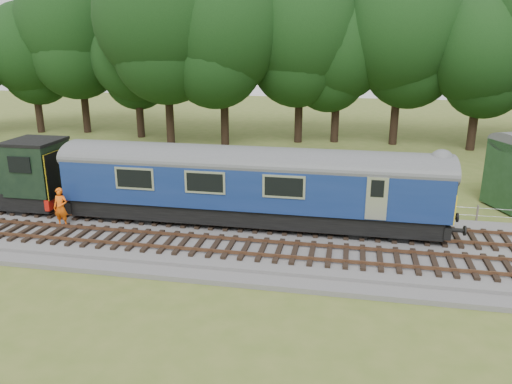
# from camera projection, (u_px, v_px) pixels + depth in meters

# --- Properties ---
(ground) EXTENTS (120.00, 120.00, 0.00)m
(ground) POSITION_uv_depth(u_px,v_px,m) (224.00, 240.00, 23.20)
(ground) COLOR #4D6123
(ground) RESTS_ON ground
(ballast) EXTENTS (70.00, 7.00, 0.35)m
(ballast) POSITION_uv_depth(u_px,v_px,m) (224.00, 237.00, 23.15)
(ballast) COLOR #4C4C4F
(ballast) RESTS_ON ground
(track_north) EXTENTS (67.20, 2.40, 0.21)m
(track_north) POSITION_uv_depth(u_px,v_px,m) (231.00, 221.00, 24.40)
(track_north) COLOR black
(track_north) RESTS_ON ballast
(track_south) EXTENTS (67.20, 2.40, 0.21)m
(track_south) POSITION_uv_depth(u_px,v_px,m) (214.00, 245.00, 21.58)
(track_south) COLOR black
(track_south) RESTS_ON ballast
(fence) EXTENTS (64.00, 0.12, 1.00)m
(fence) POSITION_uv_depth(u_px,v_px,m) (244.00, 209.00, 27.43)
(fence) COLOR #6B6054
(fence) RESTS_ON ground
(tree_line) EXTENTS (70.00, 8.00, 18.00)m
(tree_line) POSITION_uv_depth(u_px,v_px,m) (287.00, 145.00, 43.84)
(tree_line) COLOR black
(tree_line) RESTS_ON ground
(dmu_railcar) EXTENTS (18.05, 2.86, 3.88)m
(dmu_railcar) POSITION_uv_depth(u_px,v_px,m) (250.00, 179.00, 23.57)
(dmu_railcar) COLOR black
(dmu_railcar) RESTS_ON ground
(worker) EXTENTS (0.70, 0.47, 1.92)m
(worker) POSITION_uv_depth(u_px,v_px,m) (61.00, 207.00, 23.66)
(worker) COLOR #F25A0C
(worker) RESTS_ON ballast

